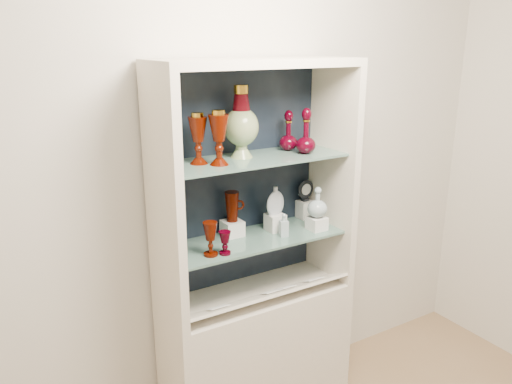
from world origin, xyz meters
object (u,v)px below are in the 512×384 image
ruby_goblet_small (225,243)px  flat_flask (275,200)px  enamel_urn (241,122)px  ruby_pitcher (232,207)px  cameo_medallion (305,190)px  lidded_bowl (305,142)px  pedestal_lamp_right (219,138)px  ruby_decanter_a (306,128)px  ruby_goblet_tall (210,239)px  pedestal_lamp_left (198,138)px  cobalt_goblet (173,238)px  clear_square_bottle (284,225)px  ruby_decanter_b (288,129)px  clear_round_decanter (317,203)px

ruby_goblet_small → flat_flask: 0.42m
enamel_urn → ruby_pitcher: (-0.03, 0.05, -0.44)m
cameo_medallion → flat_flask: bearing=-167.3°
lidded_bowl → cameo_medallion: 0.32m
enamel_urn → pedestal_lamp_right: bearing=-153.2°
pedestal_lamp_right → ruby_decanter_a: bearing=-1.1°
ruby_decanter_a → ruby_goblet_tall: ruby_decanter_a is taller
pedestal_lamp_left → cobalt_goblet: bearing=-175.8°
cobalt_goblet → flat_flask: bearing=2.2°
ruby_decanter_a → ruby_goblet_tall: 0.73m
cobalt_goblet → flat_flask: flat_flask is taller
ruby_decanter_a → cameo_medallion: ruby_decanter_a is taller
pedestal_lamp_left → ruby_decanter_a: bearing=-7.7°
pedestal_lamp_right → clear_square_bottle: bearing=-2.3°
ruby_goblet_small → ruby_goblet_tall: bearing=161.0°
pedestal_lamp_left → ruby_goblet_tall: pedestal_lamp_left is taller
ruby_pitcher → cameo_medallion: ruby_pitcher is taller
ruby_decanter_b → ruby_goblet_tall: (-0.53, -0.14, -0.45)m
cobalt_goblet → pedestal_lamp_right: bearing=-13.7°
clear_square_bottle → cameo_medallion: (0.26, 0.17, 0.10)m
ruby_decanter_b → ruby_goblet_small: ruby_decanter_b is taller
ruby_goblet_small → cobalt_goblet: bearing=150.7°
clear_round_decanter → ruby_goblet_small: bearing=-176.4°
pedestal_lamp_right → ruby_goblet_small: 0.49m
pedestal_lamp_right → cobalt_goblet: (-0.23, 0.05, -0.46)m
pedestal_lamp_right → cameo_medallion: size_ratio=1.98×
pedestal_lamp_left → pedestal_lamp_right: pedestal_lamp_right is taller
ruby_decanter_a → clear_round_decanter: ruby_decanter_a is taller
pedestal_lamp_left → enamel_urn: size_ratio=0.68×
clear_square_bottle → flat_flask: bearing=85.4°
enamel_urn → cobalt_goblet: (-0.39, -0.03, -0.51)m
ruby_decanter_b → flat_flask: 0.37m
pedestal_lamp_right → lidded_bowl: size_ratio=3.16×
lidded_bowl → cobalt_goblet: lidded_bowl is taller
pedestal_lamp_right → ruby_goblet_tall: 0.47m
ruby_decanter_a → ruby_goblet_tall: bearing=-176.6°
ruby_decanter_b → ruby_pitcher: 0.49m
pedestal_lamp_left → ruby_decanter_b: (0.52, 0.03, -0.01)m
enamel_urn → flat_flask: size_ratio=2.23×
pedestal_lamp_right → enamel_urn: enamel_urn is taller
clear_round_decanter → ruby_decanter_a: bearing=165.4°
ruby_goblet_tall → pedestal_lamp_right: bearing=28.9°
enamel_urn → ruby_pitcher: enamel_urn is taller
lidded_bowl → ruby_goblet_small: (-0.55, -0.13, -0.40)m
enamel_urn → clear_square_bottle: 0.57m
ruby_pitcher → ruby_goblet_small: bearing=-101.9°
clear_square_bottle → enamel_urn: bearing=153.1°
cobalt_goblet → cameo_medallion: cameo_medallion is taller
cameo_medallion → ruby_decanter_a: bearing=-133.1°
ruby_decanter_b → ruby_goblet_tall: size_ratio=1.34×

